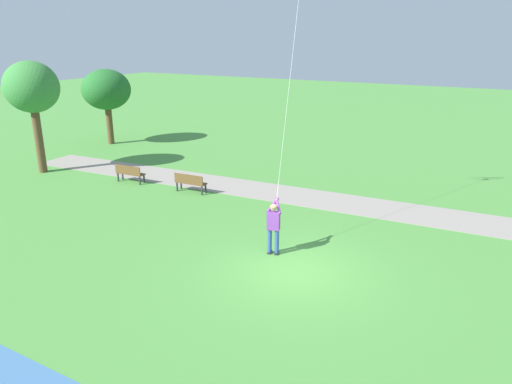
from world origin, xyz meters
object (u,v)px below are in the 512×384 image
(park_bench_far_walkway, at_px, (130,172))
(tree_lakeside_far, at_px, (106,90))
(person_kite_flyer, at_px, (274,224))
(tree_treeline_center, at_px, (31,89))
(park_bench_near_walkway, at_px, (190,182))

(park_bench_far_walkway, relative_size, tree_lakeside_far, 0.32)
(person_kite_flyer, height_order, park_bench_far_walkway, person_kite_flyer)
(park_bench_far_walkway, height_order, tree_lakeside_far, tree_lakeside_far)
(park_bench_far_walkway, bearing_deg, person_kite_flyer, -110.38)
(park_bench_far_walkway, xyz_separation_m, tree_treeline_center, (-0.83, 5.33, 3.80))
(person_kite_flyer, distance_m, park_bench_far_walkway, 10.41)
(tree_lakeside_far, bearing_deg, park_bench_far_walkway, -129.07)
(tree_lakeside_far, bearing_deg, tree_treeline_center, -163.54)
(person_kite_flyer, xyz_separation_m, tree_lakeside_far, (9.57, 17.08, 2.45))
(tree_lakeside_far, xyz_separation_m, tree_treeline_center, (-6.78, -2.00, 0.82))
(park_bench_near_walkway, xyz_separation_m, tree_treeline_center, (-1.03, 8.82, 3.80))
(tree_treeline_center, bearing_deg, park_bench_near_walkway, -83.37)
(person_kite_flyer, height_order, park_bench_near_walkway, person_kite_flyer)
(park_bench_near_walkway, relative_size, tree_treeline_center, 0.27)
(tree_lakeside_far, relative_size, tree_treeline_center, 0.85)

